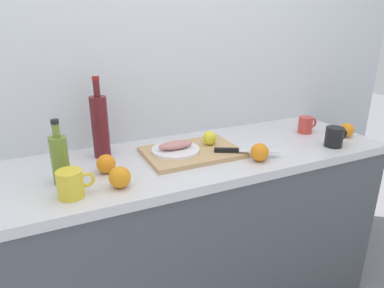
{
  "coord_description": "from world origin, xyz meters",
  "views": [
    {
      "loc": [
        -0.57,
        -1.32,
        1.49
      ],
      "look_at": [
        0.06,
        0.01,
        0.95
      ],
      "focal_mm": 32.31,
      "sensor_mm": 36.0,
      "label": 1
    }
  ],
  "objects_px": {
    "chef_knife": "(238,150)",
    "wine_bottle": "(100,126)",
    "olive_oil_bottle": "(60,158)",
    "coffee_mug_0": "(306,125)",
    "white_plate": "(176,150)",
    "coffee_mug_2": "(71,184)",
    "cutting_board": "(192,152)",
    "orange_0": "(120,177)",
    "lemon_0": "(209,138)",
    "coffee_mug_1": "(335,137)",
    "fish_fillet": "(176,145)"
  },
  "relations": [
    {
      "from": "coffee_mug_1",
      "to": "coffee_mug_2",
      "type": "distance_m",
      "value": 1.22
    },
    {
      "from": "lemon_0",
      "to": "coffee_mug_1",
      "type": "distance_m",
      "value": 0.61
    },
    {
      "from": "coffee_mug_2",
      "to": "wine_bottle",
      "type": "bearing_deg",
      "value": 62.63
    },
    {
      "from": "fish_fillet",
      "to": "wine_bottle",
      "type": "xyz_separation_m",
      "value": [
        -0.3,
        0.14,
        0.09
      ]
    },
    {
      "from": "coffee_mug_1",
      "to": "white_plate",
      "type": "bearing_deg",
      "value": 164.06
    },
    {
      "from": "white_plate",
      "to": "coffee_mug_1",
      "type": "bearing_deg",
      "value": -15.94
    },
    {
      "from": "fish_fillet",
      "to": "coffee_mug_1",
      "type": "xyz_separation_m",
      "value": [
        0.74,
        -0.21,
        -0.0
      ]
    },
    {
      "from": "fish_fillet",
      "to": "chef_knife",
      "type": "distance_m",
      "value": 0.28
    },
    {
      "from": "olive_oil_bottle",
      "to": "cutting_board",
      "type": "bearing_deg",
      "value": 5.42
    },
    {
      "from": "white_plate",
      "to": "olive_oil_bottle",
      "type": "distance_m",
      "value": 0.5
    },
    {
      "from": "wine_bottle",
      "to": "coffee_mug_2",
      "type": "bearing_deg",
      "value": -117.37
    },
    {
      "from": "cutting_board",
      "to": "chef_knife",
      "type": "relative_size",
      "value": 1.6
    },
    {
      "from": "chef_knife",
      "to": "coffee_mug_0",
      "type": "bearing_deg",
      "value": 43.53
    },
    {
      "from": "olive_oil_bottle",
      "to": "white_plate",
      "type": "bearing_deg",
      "value": 7.92
    },
    {
      "from": "coffee_mug_1",
      "to": "chef_knife",
      "type": "bearing_deg",
      "value": 170.28
    },
    {
      "from": "lemon_0",
      "to": "coffee_mug_0",
      "type": "height_order",
      "value": "coffee_mug_0"
    },
    {
      "from": "olive_oil_bottle",
      "to": "coffee_mug_1",
      "type": "xyz_separation_m",
      "value": [
        1.24,
        -0.14,
        -0.05
      ]
    },
    {
      "from": "orange_0",
      "to": "coffee_mug_0",
      "type": "bearing_deg",
      "value": 11.12
    },
    {
      "from": "fish_fillet",
      "to": "olive_oil_bottle",
      "type": "relative_size",
      "value": 0.66
    },
    {
      "from": "olive_oil_bottle",
      "to": "coffee_mug_2",
      "type": "height_order",
      "value": "olive_oil_bottle"
    },
    {
      "from": "chef_knife",
      "to": "coffee_mug_2",
      "type": "xyz_separation_m",
      "value": [
        -0.73,
        -0.07,
        0.02
      ]
    },
    {
      "from": "olive_oil_bottle",
      "to": "coffee_mug_0",
      "type": "distance_m",
      "value": 1.27
    },
    {
      "from": "coffee_mug_0",
      "to": "coffee_mug_1",
      "type": "bearing_deg",
      "value": -96.5
    },
    {
      "from": "white_plate",
      "to": "coffee_mug_2",
      "type": "height_order",
      "value": "coffee_mug_2"
    },
    {
      "from": "coffee_mug_0",
      "to": "orange_0",
      "type": "bearing_deg",
      "value": -168.88
    },
    {
      "from": "white_plate",
      "to": "coffee_mug_0",
      "type": "relative_size",
      "value": 1.88
    },
    {
      "from": "coffee_mug_0",
      "to": "orange_0",
      "type": "relative_size",
      "value": 1.43
    },
    {
      "from": "cutting_board",
      "to": "coffee_mug_0",
      "type": "bearing_deg",
      "value": 2.14
    },
    {
      "from": "olive_oil_bottle",
      "to": "coffee_mug_0",
      "type": "xyz_separation_m",
      "value": [
        1.26,
        0.08,
        -0.05
      ]
    },
    {
      "from": "cutting_board",
      "to": "olive_oil_bottle",
      "type": "relative_size",
      "value": 1.73
    },
    {
      "from": "olive_oil_bottle",
      "to": "orange_0",
      "type": "relative_size",
      "value": 3.07
    },
    {
      "from": "chef_knife",
      "to": "coffee_mug_0",
      "type": "height_order",
      "value": "coffee_mug_0"
    },
    {
      "from": "white_plate",
      "to": "orange_0",
      "type": "height_order",
      "value": "orange_0"
    },
    {
      "from": "chef_knife",
      "to": "coffee_mug_2",
      "type": "height_order",
      "value": "coffee_mug_2"
    },
    {
      "from": "lemon_0",
      "to": "orange_0",
      "type": "height_order",
      "value": "lemon_0"
    },
    {
      "from": "chef_knife",
      "to": "white_plate",
      "type": "bearing_deg",
      "value": -178.55
    },
    {
      "from": "chef_knife",
      "to": "olive_oil_bottle",
      "type": "height_order",
      "value": "olive_oil_bottle"
    },
    {
      "from": "coffee_mug_1",
      "to": "lemon_0",
      "type": "bearing_deg",
      "value": 157.81
    },
    {
      "from": "chef_knife",
      "to": "orange_0",
      "type": "relative_size",
      "value": 3.31
    },
    {
      "from": "chef_knife",
      "to": "wine_bottle",
      "type": "xyz_separation_m",
      "value": [
        -0.55,
        0.27,
        0.12
      ]
    },
    {
      "from": "white_plate",
      "to": "lemon_0",
      "type": "xyz_separation_m",
      "value": [
        0.18,
        0.02,
        0.03
      ]
    },
    {
      "from": "cutting_board",
      "to": "coffee_mug_2",
      "type": "distance_m",
      "value": 0.58
    },
    {
      "from": "chef_knife",
      "to": "wine_bottle",
      "type": "relative_size",
      "value": 0.75
    },
    {
      "from": "fish_fillet",
      "to": "orange_0",
      "type": "bearing_deg",
      "value": -146.74
    },
    {
      "from": "olive_oil_bottle",
      "to": "coffee_mug_2",
      "type": "xyz_separation_m",
      "value": [
        0.02,
        -0.13,
        -0.05
      ]
    },
    {
      "from": "coffee_mug_0",
      "to": "wine_bottle",
      "type": "bearing_deg",
      "value": 173.31
    },
    {
      "from": "coffee_mug_2",
      "to": "coffee_mug_0",
      "type": "bearing_deg",
      "value": 9.59
    },
    {
      "from": "lemon_0",
      "to": "orange_0",
      "type": "distance_m",
      "value": 0.53
    },
    {
      "from": "cutting_board",
      "to": "coffee_mug_1",
      "type": "bearing_deg",
      "value": -16.47
    },
    {
      "from": "white_plate",
      "to": "chef_knife",
      "type": "bearing_deg",
      "value": -27.02
    }
  ]
}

